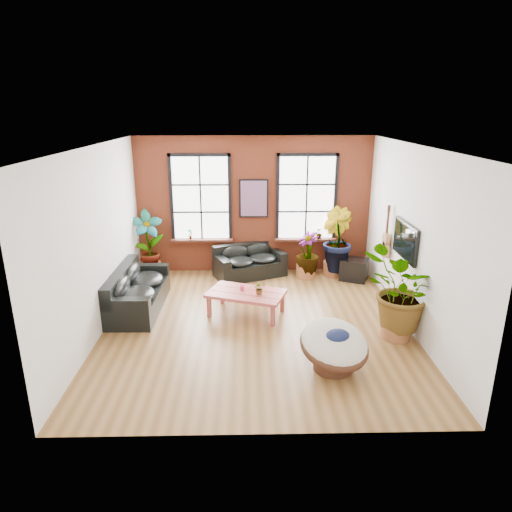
# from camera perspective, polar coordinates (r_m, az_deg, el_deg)

# --- Properties ---
(room) EXTENTS (6.04, 6.54, 3.54)m
(room) POSITION_cam_1_polar(r_m,az_deg,el_deg) (8.78, 0.07, 2.16)
(room) COLOR brown
(room) RESTS_ON ground
(sofa_back) EXTENTS (1.95, 1.48, 0.81)m
(sofa_back) POSITION_cam_1_polar(r_m,az_deg,el_deg) (11.74, -0.87, -0.74)
(sofa_back) COLOR black
(sofa_back) RESTS_ON ground
(sofa_left) EXTENTS (0.97, 2.25, 0.88)m
(sofa_left) POSITION_cam_1_polar(r_m,az_deg,el_deg) (10.13, -14.77, -4.30)
(sofa_left) COLOR black
(sofa_left) RESTS_ON ground
(coffee_table) EXTENTS (1.77, 1.37, 0.60)m
(coffee_table) POSITION_cam_1_polar(r_m,az_deg,el_deg) (9.53, -1.25, -4.84)
(coffee_table) COLOR #AE423E
(coffee_table) RESTS_ON ground
(papasan_chair) EXTENTS (1.49, 1.49, 0.86)m
(papasan_chair) POSITION_cam_1_polar(r_m,az_deg,el_deg) (7.72, 9.76, -10.94)
(papasan_chair) COLOR #4A291A
(papasan_chair) RESTS_ON ground
(poster) EXTENTS (0.74, 0.06, 0.98)m
(poster) POSITION_cam_1_polar(r_m,az_deg,el_deg) (11.68, -0.28, 7.21)
(poster) COLOR black
(poster) RESTS_ON room
(tv_wall_unit) EXTENTS (0.13, 1.86, 1.20)m
(tv_wall_unit) POSITION_cam_1_polar(r_m,az_deg,el_deg) (9.78, 17.46, 1.74)
(tv_wall_unit) COLOR black
(tv_wall_unit) RESTS_ON room
(media_box) EXTENTS (0.81, 0.76, 0.54)m
(media_box) POSITION_cam_1_polar(r_m,az_deg,el_deg) (11.74, 12.18, -1.66)
(media_box) COLOR black
(media_box) RESTS_ON ground
(pot_back_left) EXTENTS (0.59, 0.59, 0.37)m
(pot_back_left) POSITION_cam_1_polar(r_m,az_deg,el_deg) (12.06, -12.96, -1.62)
(pot_back_left) COLOR #9C5B33
(pot_back_left) RESTS_ON ground
(pot_back_right) EXTENTS (0.67, 0.67, 0.38)m
(pot_back_right) POSITION_cam_1_polar(r_m,az_deg,el_deg) (11.98, 9.65, -1.50)
(pot_back_right) COLOR #9C5B33
(pot_back_right) RESTS_ON ground
(pot_right_wall) EXTENTS (0.68, 0.68, 0.40)m
(pot_right_wall) POSITION_cam_1_polar(r_m,az_deg,el_deg) (9.09, 17.08, -8.56)
(pot_right_wall) COLOR #9C5B33
(pot_right_wall) RESTS_ON ground
(pot_mid) EXTENTS (0.64, 0.64, 0.36)m
(pot_mid) POSITION_cam_1_polar(r_m,az_deg,el_deg) (11.73, 6.25, -1.83)
(pot_mid) COLOR #9C5B33
(pot_mid) RESTS_ON ground
(floor_plant_back_left) EXTENTS (0.98, 0.84, 1.58)m
(floor_plant_back_left) POSITION_cam_1_polar(r_m,az_deg,el_deg) (11.81, -13.37, 1.78)
(floor_plant_back_left) COLOR #195F31
(floor_plant_back_left) RESTS_ON ground
(floor_plant_back_right) EXTENTS (0.97, 1.07, 1.62)m
(floor_plant_back_right) POSITION_cam_1_polar(r_m,az_deg,el_deg) (11.76, 9.93, 2.03)
(floor_plant_back_right) COLOR #195F31
(floor_plant_back_right) RESTS_ON ground
(floor_plant_right_wall) EXTENTS (1.86, 1.86, 1.56)m
(floor_plant_right_wall) POSITION_cam_1_polar(r_m,az_deg,el_deg) (8.78, 17.77, -4.30)
(floor_plant_right_wall) COLOR #195F31
(floor_plant_right_wall) RESTS_ON ground
(floor_plant_mid) EXTENTS (0.83, 0.83, 1.07)m
(floor_plant_mid) POSITION_cam_1_polar(r_m,az_deg,el_deg) (11.55, 6.46, 0.43)
(floor_plant_mid) COLOR #195F31
(floor_plant_mid) RESTS_ON ground
(table_plant) EXTENTS (0.27, 0.24, 0.26)m
(table_plant) POSITION_cam_1_polar(r_m,az_deg,el_deg) (9.35, 0.44, -4.06)
(table_plant) COLOR #195F31
(table_plant) RESTS_ON coffee_table
(sill_plant_left) EXTENTS (0.17, 0.17, 0.27)m
(sill_plant_left) POSITION_cam_1_polar(r_m,az_deg,el_deg) (11.93, -8.23, 2.73)
(sill_plant_left) COLOR #195F31
(sill_plant_left) RESTS_ON room
(sill_plant_right) EXTENTS (0.19, 0.19, 0.27)m
(sill_plant_right) POSITION_cam_1_polar(r_m,az_deg,el_deg) (11.99, 7.89, 2.83)
(sill_plant_right) COLOR #195F31
(sill_plant_right) RESTS_ON room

